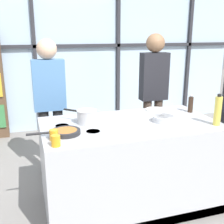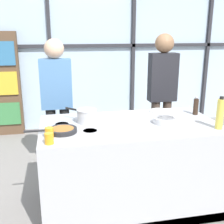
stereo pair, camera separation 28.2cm
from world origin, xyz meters
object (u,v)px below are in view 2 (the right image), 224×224
Objects in this scene: saucepan at (87,115)px; white_plate at (160,111)px; pepper_grinder at (196,106)px; juice_glass_near at (49,138)px; juice_glass_far at (49,133)px; mixing_bowl at (165,120)px; spectator_far_left at (57,97)px; spectator_center_left at (162,89)px; oil_bottle at (220,114)px; frying_pan at (62,130)px.

saucepan reaches higher than white_plate.
pepper_grinder is 1.66m from juice_glass_near.
mixing_bowl is at bearing 8.83° from juice_glass_far.
pepper_grinder is (1.20, 0.04, 0.02)m from saucepan.
spectator_far_left reaches higher than juice_glass_far.
juice_glass_far is at bearing 38.59° from spectator_center_left.
pepper_grinder reaches higher than juice_glass_far.
oil_bottle is 1.56m from juice_glass_far.
juice_glass_far is (-0.08, -1.18, -0.05)m from spectator_far_left.
white_plate is (1.15, -0.59, -0.08)m from spectator_far_left.
juice_glass_far is (-0.36, -0.36, -0.03)m from saucepan.
juice_glass_far is at bearing -133.81° from frying_pan.
spectator_far_left is at bearing 136.00° from mixing_bowl.
spectator_far_left is 18.85× the size of juice_glass_near.
saucepan is at bearing 44.99° from juice_glass_far.
juice_glass_far is at bearing 86.18° from spectator_far_left.
frying_pan is at bearing -156.83° from white_plate.
mixing_bowl is at bearing -14.00° from saucepan.
spectator_center_left is 7.57× the size of white_plate.
oil_bottle reaches higher than mixing_bowl.
juice_glass_near is (-1.57, -0.54, -0.05)m from pepper_grinder.
juice_glass_near is at bearing -125.82° from saucepan.
spectator_far_left reaches higher than pepper_grinder.
saucepan is 0.99× the size of oil_bottle.
frying_pan is 0.36m from saucepan.
spectator_far_left is 18.85× the size of juice_glass_far.
pepper_grinder is at bearing 1.91° from saucepan.
oil_bottle is at bearing -20.17° from saucepan.
spectator_center_left is at bearing 37.91° from frying_pan.
spectator_far_left is 8.26× the size of pepper_grinder.
juice_glass_far is at bearing -165.58° from pepper_grinder.
oil_bottle is 3.41× the size of juice_glass_near.
juice_glass_far is (-1.56, 0.08, -0.10)m from oil_bottle.
white_plate is (1.12, 0.48, -0.01)m from frying_pan.
spectator_center_left reaches higher than saucepan.
mixing_bowl is 0.51m from pepper_grinder.
mixing_bowl is at bearing 70.40° from spectator_center_left.
spectator_far_left is at bearing 86.18° from juice_glass_far.
juice_glass_far is at bearing 90.00° from juice_glass_near.
white_plate is (-0.25, -0.59, -0.13)m from spectator_center_left.
white_plate is 1.02× the size of mixing_bowl.
juice_glass_near is (-0.11, -0.25, 0.02)m from frying_pan.
mixing_bowl is (-0.36, -1.01, -0.11)m from spectator_center_left.
white_plate is at bearing 116.48° from oil_bottle.
pepper_grinder reaches higher than mixing_bowl.
pepper_grinder reaches higher than frying_pan.
mixing_bowl is at bearing 3.51° from frying_pan.
oil_bottle is at bearing -63.52° from white_plate.
spectator_far_left is 5.57× the size of saucepan.
white_plate is at bearing 75.84° from mixing_bowl.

